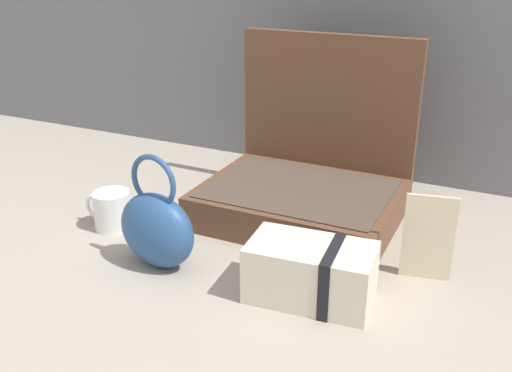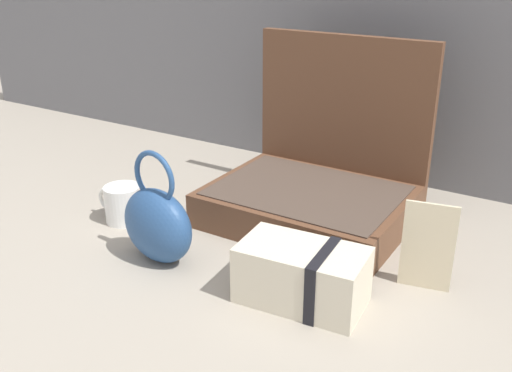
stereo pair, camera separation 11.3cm
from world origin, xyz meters
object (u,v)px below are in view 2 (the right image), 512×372
teal_pouch_handbag (157,223)px  coffee_mug (122,204)px  open_suitcase (317,183)px  cream_toiletry_bag (304,275)px  info_card_left (428,247)px

teal_pouch_handbag → coffee_mug: 0.22m
open_suitcase → coffee_mug: bearing=-144.4°
open_suitcase → coffee_mug: (-0.38, -0.27, -0.04)m
cream_toiletry_bag → coffee_mug: (-0.52, 0.08, -0.01)m
cream_toiletry_bag → coffee_mug: bearing=171.7°
open_suitcase → teal_pouch_handbag: bearing=-116.2°
open_suitcase → info_card_left: size_ratio=2.56×
teal_pouch_handbag → cream_toiletry_bag: teal_pouch_handbag is taller
teal_pouch_handbag → coffee_mug: size_ratio=1.97×
teal_pouch_handbag → coffee_mug: (-0.19, 0.10, -0.04)m
open_suitcase → cream_toiletry_bag: bearing=-67.2°
open_suitcase → cream_toiletry_bag: open_suitcase is taller
open_suitcase → cream_toiletry_bag: 0.37m
teal_pouch_handbag → coffee_mug: bearing=153.6°
info_card_left → coffee_mug: bearing=176.0°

